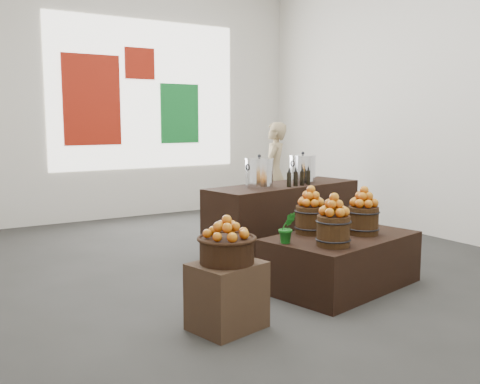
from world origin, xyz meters
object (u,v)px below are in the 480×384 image
shopper (274,173)px  stock_pot_center (303,169)px  crate (227,296)px  counter (284,219)px  display_table (341,261)px  wicker_basket (227,251)px  stock_pot_left (259,174)px

shopper → stock_pot_center: bearing=23.9°
crate → counter: (1.77, 1.68, 0.16)m
display_table → shopper: shopper is taller
wicker_basket → stock_pot_left: bearing=49.6°
wicker_basket → counter: bearing=43.4°
counter → stock_pot_left: (-0.41, -0.07, 0.57)m
wicker_basket → stock_pot_center: bearing=39.6°
wicker_basket → stock_pot_left: (1.36, 1.60, 0.38)m
shopper → crate: bearing=7.5°
wicker_basket → shopper: (2.78, 3.30, 0.17)m
stock_pot_center → shopper: 1.72m
wicker_basket → shopper: size_ratio=0.27×
crate → display_table: bearing=12.7°
counter → crate: bearing=-146.9°
display_table → shopper: size_ratio=0.93×
display_table → shopper: bearing=54.0°
stock_pot_left → counter: bearing=10.3°
display_table → stock_pot_left: (-0.10, 1.27, 0.74)m
stock_pot_left → stock_pot_center: bearing=10.3°
crate → stock_pot_center: size_ratio=1.65×
wicker_basket → counter: counter is taller
display_table → stock_pot_left: 1.48m
crate → stock_pot_left: 2.23m
crate → shopper: size_ratio=0.33×
crate → wicker_basket: wicker_basket is taller
stock_pot_center → crate: bearing=-140.4°
crate → counter: 2.45m
wicker_basket → stock_pot_center: 2.75m
display_table → counter: 1.39m
crate → stock_pot_left: stock_pot_left is taller
stock_pot_center → shopper: bearing=66.4°
display_table → stock_pot_center: bearing=53.8°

